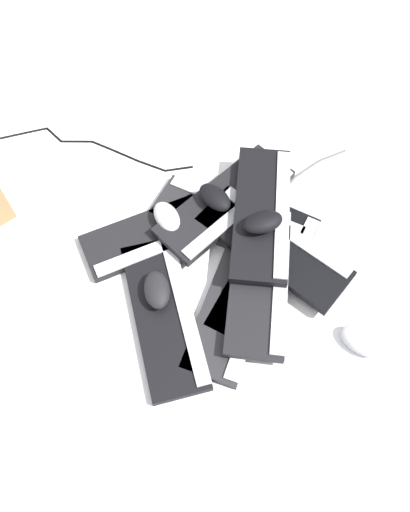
% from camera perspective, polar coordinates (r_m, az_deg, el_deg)
% --- Properties ---
extents(ground_plane, '(3.20, 3.20, 0.00)m').
position_cam_1_polar(ground_plane, '(1.41, -3.04, 0.70)').
color(ground_plane, white).
extents(keyboard_0, '(0.29, 0.46, 0.03)m').
position_cam_1_polar(keyboard_0, '(1.45, 2.68, 3.94)').
color(keyboard_0, '#232326').
rests_on(keyboard_0, ground).
extents(keyboard_1, '(0.36, 0.45, 0.03)m').
position_cam_1_polar(keyboard_1, '(1.43, -5.12, 2.72)').
color(keyboard_1, black).
rests_on(keyboard_1, ground).
extents(keyboard_2, '(0.46, 0.30, 0.03)m').
position_cam_1_polar(keyboard_2, '(1.31, -4.61, -6.68)').
color(keyboard_2, black).
rests_on(keyboard_2, ground).
extents(keyboard_3, '(0.46, 0.25, 0.03)m').
position_cam_1_polar(keyboard_3, '(1.33, 3.59, -5.17)').
color(keyboard_3, '#232326').
rests_on(keyboard_3, ground).
extents(keyboard_4, '(0.46, 0.30, 0.03)m').
position_cam_1_polar(keyboard_4, '(1.37, 7.02, -1.77)').
color(keyboard_4, black).
rests_on(keyboard_4, ground).
extents(keyboard_5, '(0.44, 0.15, 0.03)m').
position_cam_1_polar(keyboard_5, '(1.33, 6.32, -2.58)').
color(keyboard_5, black).
rests_on(keyboard_5, keyboard_3).
extents(keyboard_6, '(0.44, 0.39, 0.03)m').
position_cam_1_polar(keyboard_6, '(1.45, 2.42, 6.15)').
color(keyboard_6, black).
rests_on(keyboard_6, keyboard_0).
extents(keyboard_7, '(0.37, 0.45, 0.03)m').
position_cam_1_polar(keyboard_7, '(1.38, 7.85, 1.15)').
color(keyboard_7, black).
rests_on(keyboard_7, keyboard_4).
extents(keyboard_8, '(0.44, 0.16, 0.03)m').
position_cam_1_polar(keyboard_8, '(1.40, 6.61, 4.98)').
color(keyboard_8, black).
rests_on(keyboard_8, keyboard_7).
extents(mouse_0, '(0.11, 0.13, 0.04)m').
position_cam_1_polar(mouse_0, '(1.34, 6.63, 3.87)').
color(mouse_0, black).
rests_on(mouse_0, keyboard_8).
extents(mouse_1, '(0.13, 0.12, 0.04)m').
position_cam_1_polar(mouse_1, '(1.41, -4.37, 4.45)').
color(mouse_1, '#B7B7BC').
rests_on(mouse_1, keyboard_1).
extents(mouse_2, '(0.12, 0.13, 0.04)m').
position_cam_1_polar(mouse_2, '(1.41, 1.13, 6.73)').
color(mouse_2, black).
rests_on(mouse_2, keyboard_6).
extents(mouse_3, '(0.11, 0.13, 0.04)m').
position_cam_1_polar(mouse_3, '(1.34, 17.32, -9.24)').
color(mouse_3, '#B7B7BC').
rests_on(mouse_3, ground).
extents(mouse_4, '(0.12, 0.10, 0.04)m').
position_cam_1_polar(mouse_4, '(1.30, -5.53, -3.88)').
color(mouse_4, black).
rests_on(mouse_4, keyboard_2).
extents(cable_0, '(0.43, 0.20, 0.01)m').
position_cam_1_polar(cable_0, '(1.54, 10.99, 6.85)').
color(cable_0, '#59595B').
rests_on(cable_0, ground).
extents(cable_1, '(0.14, 0.66, 0.01)m').
position_cam_1_polar(cable_1, '(1.66, -12.86, 12.05)').
color(cable_1, black).
rests_on(cable_1, ground).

